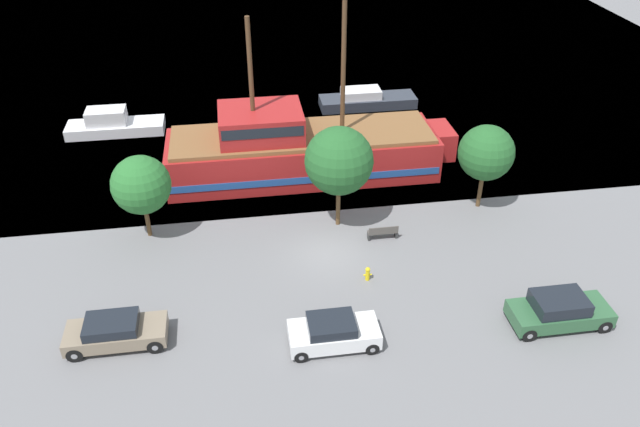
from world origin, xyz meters
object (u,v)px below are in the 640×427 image
object	(u,v)px
moored_boat_dockside	(366,100)
parked_car_curb_mid	(333,333)
fire_hydrant	(368,273)
bench_promenade_east	(383,232)
parked_car_curb_front	(115,332)
pirate_ship	(300,150)
parked_car_curb_rear	(559,311)
moored_boat_outer	(113,124)

from	to	relation	value
moored_boat_dockside	parked_car_curb_mid	size ratio (longest dim) A/B	1.90
moored_boat_dockside	parked_car_curb_mid	world-z (taller)	moored_boat_dockside
fire_hydrant	bench_promenade_east	distance (m)	3.71
parked_car_curb_front	parked_car_curb_mid	bearing A→B (deg)	-8.85
parked_car_curb_mid	moored_boat_dockside	bearing A→B (deg)	74.75
pirate_ship	fire_hydrant	world-z (taller)	pirate_ship
moored_boat_dockside	fire_hydrant	bearing A→B (deg)	-101.89
pirate_ship	bench_promenade_east	bearing A→B (deg)	-65.40
parked_car_curb_rear	bench_promenade_east	bearing A→B (deg)	129.57
parked_car_curb_rear	fire_hydrant	xyz separation A→B (m)	(-8.00, 4.41, -0.37)
parked_car_curb_rear	moored_boat_dockside	bearing A→B (deg)	97.84
moored_boat_outer	parked_car_curb_front	xyz separation A→B (m)	(2.81, -22.04, 0.03)
parked_car_curb_front	bench_promenade_east	size ratio (longest dim) A/B	2.64
parked_car_curb_rear	fire_hydrant	distance (m)	9.14
pirate_ship	parked_car_curb_front	xyz separation A→B (m)	(-9.92, -14.00, -1.04)
moored_boat_outer	fire_hydrant	size ratio (longest dim) A/B	9.05
moored_boat_dockside	parked_car_curb_rear	distance (m)	25.87
parked_car_curb_mid	moored_boat_outer	bearing A→B (deg)	117.63
moored_boat_dockside	moored_boat_outer	size ratio (longest dim) A/B	1.09
moored_boat_dockside	parked_car_curb_rear	bearing A→B (deg)	-82.16
moored_boat_dockside	bench_promenade_east	world-z (taller)	moored_boat_dockside
parked_car_curb_rear	fire_hydrant	world-z (taller)	parked_car_curb_rear
bench_promenade_east	parked_car_curb_front	bearing A→B (deg)	-155.84
pirate_ship	fire_hydrant	size ratio (longest dim) A/B	23.93
pirate_ship	fire_hydrant	distance (m)	11.54
moored_boat_dockside	bench_promenade_east	xyz separation A→B (m)	(-2.89, -17.86, -0.13)
parked_car_curb_mid	fire_hydrant	bearing A→B (deg)	59.66
pirate_ship	moored_boat_outer	bearing A→B (deg)	147.74
pirate_ship	parked_car_curb_mid	bearing A→B (deg)	-91.54
parked_car_curb_rear	parked_car_curb_mid	bearing A→B (deg)	178.88
parked_car_curb_mid	parked_car_curb_rear	xyz separation A→B (m)	(10.46, -0.20, 0.07)
parked_car_curb_mid	parked_car_curb_front	bearing A→B (deg)	171.15
pirate_ship	parked_car_curb_rear	world-z (taller)	pirate_ship
parked_car_curb_rear	pirate_ship	bearing A→B (deg)	122.63
fire_hydrant	parked_car_curb_front	bearing A→B (deg)	-167.16
moored_boat_dockside	parked_car_curb_rear	world-z (taller)	parked_car_curb_rear
parked_car_curb_rear	bench_promenade_east	world-z (taller)	parked_car_curb_rear
pirate_ship	moored_boat_outer	world-z (taller)	pirate_ship
moored_boat_outer	fire_hydrant	xyz separation A→B (m)	(14.77, -19.31, -0.27)
parked_car_curb_front	parked_car_curb_rear	xyz separation A→B (m)	(19.97, -1.68, 0.07)
moored_boat_outer	parked_car_curb_front	size ratio (longest dim) A/B	1.58
parked_car_curb_front	moored_boat_outer	bearing A→B (deg)	97.26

